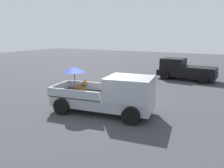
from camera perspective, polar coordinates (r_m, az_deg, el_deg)
ground_plane at (r=10.91m, az=-2.53°, el=-7.48°), size 80.00×80.00×0.00m
pickup_truck_main at (r=10.44m, az=-0.41°, el=-2.84°), size 5.27×2.86×2.28m
pickup_truck_red at (r=19.67m, az=18.68°, el=3.66°), size 4.92×2.44×1.80m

